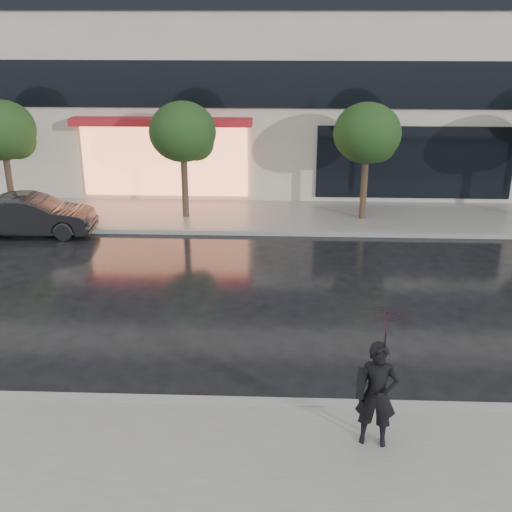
{
  "coord_description": "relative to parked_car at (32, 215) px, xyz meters",
  "views": [
    {
      "loc": [
        0.26,
        -10.86,
        6.79
      ],
      "look_at": [
        -0.31,
        3.0,
        1.4
      ],
      "focal_mm": 45.0,
      "sensor_mm": 36.0,
      "label": 1
    }
  ],
  "objects": [
    {
      "name": "tree_mid_west",
      "position": [
        4.69,
        1.83,
        2.28
      ],
      "size": [
        2.2,
        2.2,
        3.99
      ],
      "color": "#33261C",
      "rests_on": "ground"
    },
    {
      "name": "ground",
      "position": [
        7.63,
        -8.2,
        -0.64
      ],
      "size": [
        120.0,
        120.0,
        0.0
      ],
      "primitive_type": "plane",
      "color": "black",
      "rests_on": "ground"
    },
    {
      "name": "pedestrian_with_umbrella",
      "position": [
        9.49,
        -10.27,
        0.97
      ],
      "size": [
        0.99,
        1.0,
        2.41
      ],
      "rotation": [
        0.0,
        0.0,
        -0.16
      ],
      "color": "black",
      "rests_on": "sidewalk_near"
    },
    {
      "name": "curb_far",
      "position": [
        7.63,
        0.3,
        -0.57
      ],
      "size": [
        60.0,
        0.25,
        0.14
      ],
      "primitive_type": "cube",
      "color": "gray",
      "rests_on": "ground"
    },
    {
      "name": "tree_far_west",
      "position": [
        -1.31,
        1.83,
        2.28
      ],
      "size": [
        2.2,
        2.2,
        3.99
      ],
      "color": "#33261C",
      "rests_on": "ground"
    },
    {
      "name": "tree_mid_east",
      "position": [
        10.69,
        1.83,
        2.28
      ],
      "size": [
        2.2,
        2.2,
        3.99
      ],
      "color": "#33261C",
      "rests_on": "ground"
    },
    {
      "name": "sidewalk_near",
      "position": [
        7.63,
        -11.45,
        -0.58
      ],
      "size": [
        60.0,
        4.5,
        0.12
      ],
      "primitive_type": "cube",
      "color": "slate",
      "rests_on": "ground"
    },
    {
      "name": "sidewalk_far",
      "position": [
        7.63,
        2.05,
        -0.58
      ],
      "size": [
        60.0,
        3.5,
        0.12
      ],
      "primitive_type": "cube",
      "color": "slate",
      "rests_on": "ground"
    },
    {
      "name": "curb_near",
      "position": [
        7.63,
        -9.2,
        -0.57
      ],
      "size": [
        60.0,
        0.25,
        0.14
      ],
      "primitive_type": "cube",
      "color": "gray",
      "rests_on": "ground"
    },
    {
      "name": "parked_car",
      "position": [
        0.0,
        0.0,
        0.0
      ],
      "size": [
        3.96,
        1.54,
        1.28
      ],
      "primitive_type": "imported",
      "rotation": [
        0.0,
        0.0,
        1.62
      ],
      "color": "black",
      "rests_on": "ground"
    }
  ]
}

